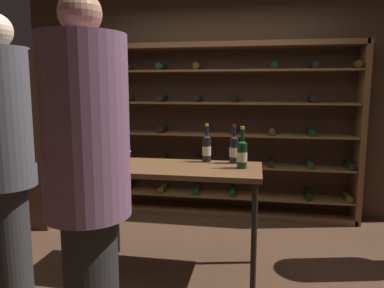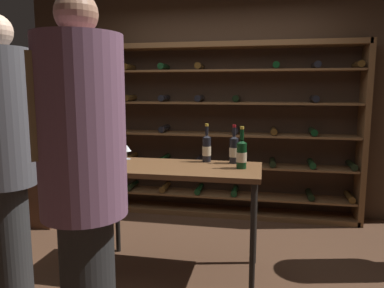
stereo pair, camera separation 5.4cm
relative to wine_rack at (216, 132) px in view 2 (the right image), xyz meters
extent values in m
plane|color=#472D1E|center=(0.04, -1.47, -1.02)|extent=(9.36, 9.36, 0.00)
cube|color=#3D2B1E|center=(0.04, 0.21, 0.43)|extent=(4.94, 0.10, 2.89)
cube|color=brown|center=(-1.62, 0.00, 0.01)|extent=(0.06, 0.32, 2.06)
cube|color=brown|center=(1.65, 0.00, 0.01)|extent=(0.06, 0.32, 2.06)
cube|color=brown|center=(0.01, 0.00, 1.01)|extent=(3.27, 0.32, 0.06)
cube|color=brown|center=(0.01, 0.00, -0.99)|extent=(3.27, 0.32, 0.06)
cube|color=brown|center=(0.01, 0.00, -0.77)|extent=(3.19, 0.32, 0.02)
cylinder|color=black|center=(-1.52, 0.00, -0.71)|extent=(0.08, 0.30, 0.08)
cylinder|color=black|center=(-1.08, 0.00, -0.71)|extent=(0.08, 0.30, 0.08)
cylinder|color=#4C3314|center=(-0.64, 0.00, -0.71)|extent=(0.08, 0.30, 0.08)
cylinder|color=black|center=(-0.20, 0.00, -0.71)|extent=(0.08, 0.30, 0.08)
cylinder|color=black|center=(0.23, 0.00, -0.71)|extent=(0.08, 0.30, 0.08)
cylinder|color=black|center=(1.11, 0.00, -0.71)|extent=(0.08, 0.30, 0.08)
cylinder|color=#4C3314|center=(1.55, 0.00, -0.71)|extent=(0.08, 0.30, 0.08)
cube|color=brown|center=(0.01, 0.00, -0.40)|extent=(3.19, 0.32, 0.02)
cylinder|color=black|center=(-1.52, 0.00, -0.34)|extent=(0.08, 0.30, 0.08)
cylinder|color=#4C3314|center=(-1.08, 0.00, -0.34)|extent=(0.08, 0.30, 0.08)
cylinder|color=black|center=(-0.64, 0.00, -0.34)|extent=(0.08, 0.30, 0.08)
cylinder|color=black|center=(-0.20, 0.00, -0.34)|extent=(0.08, 0.30, 0.08)
cylinder|color=black|center=(0.23, 0.00, -0.34)|extent=(0.08, 0.30, 0.08)
cylinder|color=black|center=(0.67, 0.00, -0.34)|extent=(0.08, 0.30, 0.08)
cylinder|color=black|center=(1.11, 0.00, -0.34)|extent=(0.08, 0.30, 0.08)
cylinder|color=black|center=(1.55, 0.00, -0.34)|extent=(0.08, 0.30, 0.08)
cube|color=brown|center=(0.01, 0.00, -0.02)|extent=(3.19, 0.32, 0.02)
cylinder|color=black|center=(-1.52, 0.00, 0.03)|extent=(0.08, 0.30, 0.08)
cylinder|color=black|center=(-0.64, 0.00, 0.03)|extent=(0.08, 0.30, 0.08)
cylinder|color=black|center=(0.23, 0.00, 0.03)|extent=(0.08, 0.30, 0.08)
cylinder|color=#4C3314|center=(0.67, 0.00, 0.03)|extent=(0.08, 0.30, 0.08)
cylinder|color=black|center=(1.11, 0.00, 0.03)|extent=(0.08, 0.30, 0.08)
cube|color=brown|center=(0.01, 0.00, 0.35)|extent=(3.19, 0.32, 0.02)
cylinder|color=black|center=(-1.52, 0.00, 0.40)|extent=(0.08, 0.30, 0.08)
cylinder|color=#4C3314|center=(-1.08, 0.00, 0.40)|extent=(0.08, 0.30, 0.08)
cylinder|color=black|center=(-0.64, 0.00, 0.40)|extent=(0.08, 0.30, 0.08)
cylinder|color=black|center=(-0.20, 0.00, 0.40)|extent=(0.08, 0.30, 0.08)
cylinder|color=black|center=(0.23, 0.00, 0.40)|extent=(0.08, 0.30, 0.08)
cylinder|color=black|center=(1.11, 0.00, 0.40)|extent=(0.08, 0.30, 0.08)
cube|color=brown|center=(0.01, 0.00, 0.72)|extent=(3.19, 0.32, 0.02)
cylinder|color=black|center=(-1.52, 0.00, 0.78)|extent=(0.08, 0.30, 0.08)
cylinder|color=#4C3314|center=(-1.08, 0.00, 0.78)|extent=(0.08, 0.30, 0.08)
cylinder|color=black|center=(-0.64, 0.00, 0.78)|extent=(0.08, 0.30, 0.08)
cylinder|color=#4C3314|center=(-0.20, 0.00, 0.78)|extent=(0.08, 0.30, 0.08)
cylinder|color=black|center=(0.67, 0.00, 0.78)|extent=(0.08, 0.30, 0.08)
cylinder|color=black|center=(1.11, 0.00, 0.78)|extent=(0.08, 0.30, 0.08)
cylinder|color=#4C3314|center=(1.55, 0.00, 0.78)|extent=(0.08, 0.30, 0.08)
cube|color=brown|center=(-0.14, -1.49, -0.13)|extent=(1.37, 0.62, 0.04)
cylinder|color=black|center=(-0.77, -1.75, -0.59)|extent=(0.04, 0.04, 0.87)
cylinder|color=black|center=(0.50, -1.75, -0.59)|extent=(0.04, 0.04, 0.87)
cylinder|color=black|center=(-0.77, -1.23, -0.59)|extent=(0.04, 0.04, 0.87)
cylinder|color=black|center=(0.50, -1.23, -0.59)|extent=(0.04, 0.04, 0.87)
cylinder|color=#7A516B|center=(-0.37, -2.61, 0.32)|extent=(0.45, 0.45, 0.94)
sphere|color=#AD7A5B|center=(-0.37, -2.61, 0.89)|extent=(0.22, 0.22, 0.22)
cube|color=olive|center=(-0.52, -2.79, 0.43)|extent=(0.04, 0.04, 0.53)
cylinder|color=#2F2F2F|center=(-1.19, -2.15, -0.59)|extent=(0.26, 0.26, 0.87)
cylinder|color=#4C4C51|center=(-1.19, -2.15, 0.32)|extent=(0.40, 0.40, 0.94)
cube|color=#4C2D1E|center=(-1.94, -0.70, -0.31)|extent=(0.44, 0.36, 1.42)
cylinder|color=black|center=(0.08, -1.25, -0.01)|extent=(0.07, 0.07, 0.21)
cone|color=black|center=(0.08, -1.25, 0.11)|extent=(0.07, 0.07, 0.03)
cylinder|color=black|center=(0.08, -1.25, 0.16)|extent=(0.03, 0.03, 0.07)
cylinder|color=#B7932D|center=(0.08, -1.25, 0.21)|extent=(0.03, 0.03, 0.02)
cylinder|color=#C6B28C|center=(0.08, -1.25, -0.02)|extent=(0.08, 0.08, 0.08)
cylinder|color=black|center=(0.31, -1.27, -0.01)|extent=(0.08, 0.08, 0.21)
cone|color=black|center=(0.31, -1.27, 0.11)|extent=(0.08, 0.08, 0.03)
cylinder|color=black|center=(0.31, -1.27, 0.16)|extent=(0.03, 0.03, 0.07)
cylinder|color=maroon|center=(0.31, -1.27, 0.21)|extent=(0.03, 0.03, 0.02)
cylinder|color=#C6B28C|center=(0.31, -1.27, -0.02)|extent=(0.08, 0.08, 0.08)
cylinder|color=black|center=(0.39, -1.46, -0.01)|extent=(0.08, 0.08, 0.20)
cone|color=black|center=(0.39, -1.46, 0.10)|extent=(0.08, 0.08, 0.03)
cylinder|color=black|center=(0.39, -1.46, 0.16)|extent=(0.03, 0.03, 0.09)
cylinder|color=#B7932D|center=(0.39, -1.46, 0.21)|extent=(0.03, 0.03, 0.02)
cylinder|color=#C6B28C|center=(0.39, -1.46, -0.02)|extent=(0.08, 0.08, 0.08)
cylinder|color=silver|center=(-0.65, -1.27, -0.11)|extent=(0.07, 0.07, 0.00)
cylinder|color=silver|center=(-0.65, -1.27, -0.07)|extent=(0.01, 0.01, 0.07)
cone|color=silver|center=(-0.65, -1.27, -0.01)|extent=(0.08, 0.08, 0.06)
cylinder|color=#590A14|center=(-0.65, -1.27, -0.02)|extent=(0.05, 0.05, 0.02)
camera|label=1|loc=(0.50, -4.37, 0.52)|focal=34.48mm
camera|label=2|loc=(0.56, -4.36, 0.52)|focal=34.48mm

